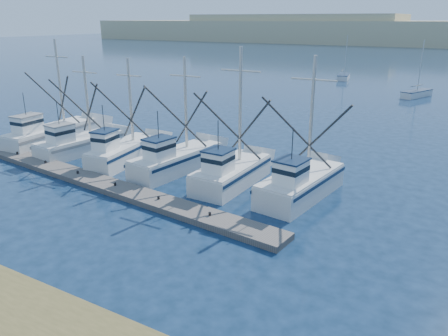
{
  "coord_description": "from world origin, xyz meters",
  "views": [
    {
      "loc": [
        12.21,
        -13.69,
        10.88
      ],
      "look_at": [
        -0.15,
        8.0,
        2.33
      ],
      "focal_mm": 35.0,
      "sensor_mm": 36.0,
      "label": 1
    }
  ],
  "objects": [
    {
      "name": "trawler_fleet",
      "position": [
        -8.94,
        11.26,
        0.95
      ],
      "size": [
        27.65,
        9.38,
        9.21
      ],
      "color": "silver",
      "rests_on": "ground"
    },
    {
      "name": "ground",
      "position": [
        0.0,
        0.0,
        0.0
      ],
      "size": [
        500.0,
        500.0,
        0.0
      ],
      "primitive_type": "plane",
      "color": "#0B1E32",
      "rests_on": "ground"
    },
    {
      "name": "sailboat_far",
      "position": [
        -9.53,
        70.2,
        0.49
      ],
      "size": [
        2.81,
        6.13,
        8.1
      ],
      "rotation": [
        0.0,
        0.0,
        0.17
      ],
      "color": "silver",
      "rests_on": "ground"
    },
    {
      "name": "floating_dock",
      "position": [
        -8.52,
        6.39,
        0.18
      ],
      "size": [
        27.76,
        4.94,
        0.37
      ],
      "primitive_type": "cube",
      "rotation": [
        0.0,
        0.0,
        -0.11
      ],
      "color": "#5D5853",
      "rests_on": "ground"
    },
    {
      "name": "sailboat_near",
      "position": [
        5.08,
        55.85,
        0.5
      ],
      "size": [
        3.79,
        6.23,
        8.1
      ],
      "rotation": [
        0.0,
        0.0,
        -0.38
      ],
      "color": "silver",
      "rests_on": "ground"
    }
  ]
}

